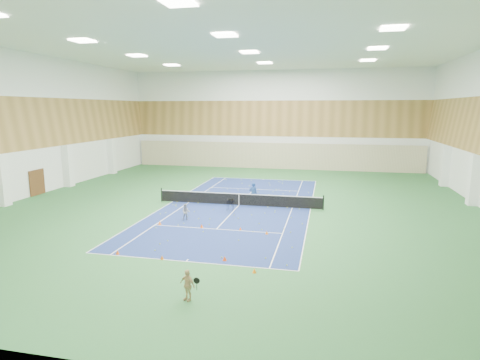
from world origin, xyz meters
name	(u,v)px	position (x,y,z in m)	size (l,w,h in m)	color
ground	(239,205)	(0.00, 0.00, 0.00)	(40.00, 40.00, 0.00)	#2A6331
room_shell	(239,127)	(0.00, 0.00, 6.00)	(36.00, 40.00, 12.00)	white
wood_cladding	(239,100)	(0.00, 0.00, 8.00)	(36.00, 40.00, 8.00)	olive
ceiling_light_grid	(239,45)	(0.00, 0.00, 11.92)	(21.40, 25.40, 0.06)	white
court_surface	(239,205)	(0.00, 0.00, 0.01)	(10.97, 23.77, 0.01)	navy
tennis_balls_scatter	(239,205)	(0.00, 0.00, 0.05)	(10.57, 22.77, 0.07)	#B3D123
tennis_net	(239,198)	(0.00, 0.00, 0.55)	(12.80, 0.10, 1.10)	black
back_curtain	(274,156)	(0.00, 19.75, 1.60)	(35.40, 0.16, 3.20)	#C6B793
door_left_b	(37,182)	(-17.92, 0.00, 1.10)	(0.08, 1.80, 2.20)	#593319
coach	(253,193)	(1.00, 0.60, 0.87)	(0.63, 0.42, 1.74)	navy
child_court	(186,212)	(-2.56, -4.85, 0.56)	(0.55, 0.43, 1.12)	#94959D
child_apron	(187,285)	(1.44, -15.65, 0.63)	(0.74, 0.31, 1.26)	tan
ball_cart	(230,205)	(-0.28, -1.65, 0.40)	(0.46, 0.46, 0.80)	black
cone_svc_a	(160,223)	(-3.85, -6.24, 0.12)	(0.23, 0.23, 0.25)	#FE5D0D
cone_svc_b	(202,226)	(-0.99, -6.31, 0.12)	(0.22, 0.22, 0.24)	#E44C0C
cone_svc_c	(240,229)	(1.49, -6.26, 0.10)	(0.18, 0.18, 0.19)	#E6460C
cone_svc_d	(267,232)	(3.20, -6.71, 0.11)	(0.20, 0.20, 0.21)	orange
cone_base_a	(118,252)	(-3.80, -11.68, 0.11)	(0.20, 0.20, 0.22)	#DF4F0B
cone_base_b	(162,257)	(-1.28, -11.84, 0.10)	(0.19, 0.19, 0.21)	#D75B0B
cone_base_c	(225,258)	(1.81, -11.34, 0.12)	(0.23, 0.23, 0.25)	#EA410C
cone_base_d	(254,270)	(3.51, -12.48, 0.11)	(0.20, 0.20, 0.22)	orange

